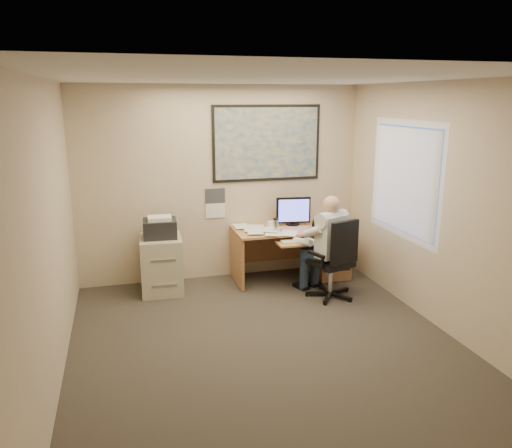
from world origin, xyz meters
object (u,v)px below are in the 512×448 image
object	(u,v)px
office_chair	(331,275)
person	(331,247)
filing_cabinet	(161,259)
desk	(311,246)

from	to	relation	value
office_chair	person	size ratio (longest dim) A/B	0.80
filing_cabinet	office_chair	xyz separation A→B (m)	(2.07, -0.83, -0.13)
office_chair	person	world-z (taller)	person
filing_cabinet	office_chair	distance (m)	2.24
office_chair	desk	bearing A→B (deg)	66.73
office_chair	filing_cabinet	bearing A→B (deg)	139.24
office_chair	person	xyz separation A→B (m)	(0.02, 0.08, 0.36)
desk	office_chair	xyz separation A→B (m)	(-0.07, -0.86, -0.14)
desk	filing_cabinet	size ratio (longest dim) A/B	1.55
desk	person	size ratio (longest dim) A/B	1.20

